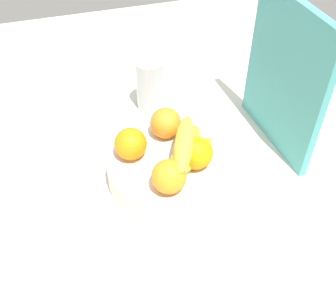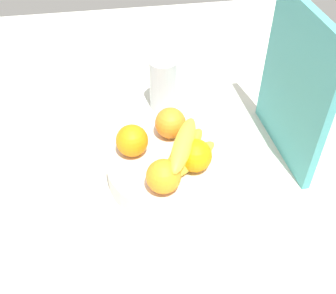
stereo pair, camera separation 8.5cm
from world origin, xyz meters
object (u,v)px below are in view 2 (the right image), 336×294
orange_front_right (162,177)px  orange_center (195,156)px  fruit_bowl (168,169)px  orange_front_left (132,141)px  orange_back_left (170,123)px  cutting_board (295,87)px  thermos_tumbler (163,84)px  banana_bunch (184,153)px

orange_front_right → orange_center: (-4.82, 7.82, 0.00)cm
fruit_bowl → orange_front_left: size_ratio=3.79×
orange_back_left → cutting_board: bearing=84.8°
fruit_bowl → orange_front_left: (-3.64, -7.45, 6.41)cm
orange_front_right → cutting_board: cutting_board is taller
orange_front_right → thermos_tumbler: size_ratio=0.50×
orange_center → cutting_board: size_ratio=0.20×
orange_front_left → banana_bunch: size_ratio=0.42×
orange_front_left → thermos_tumbler: size_ratio=0.50×
orange_front_left → cutting_board: 37.46cm
orange_back_left → thermos_tumbler: (-18.11, 1.00, -1.99)cm
orange_front_left → orange_front_right: 12.56cm
orange_center → orange_back_left: size_ratio=1.00×
orange_front_left → cutting_board: cutting_board is taller
orange_front_left → orange_back_left: bearing=116.0°
fruit_bowl → orange_center: (3.08, 5.35, 6.41)cm
thermos_tumbler → fruit_bowl: bearing=-6.2°
orange_front_right → orange_center: size_ratio=1.00×
fruit_bowl → cutting_board: size_ratio=0.76×
cutting_board → thermos_tumbler: cutting_board is taller
fruit_bowl → orange_front_right: 10.46cm
fruit_bowl → orange_back_left: (-8.16, 1.83, 6.41)cm
orange_center → orange_back_left: same height
thermos_tumbler → orange_center: bearing=4.9°
orange_center → thermos_tumbler: bearing=-175.1°
thermos_tumbler → orange_front_left: bearing=-24.4°
orange_back_left → thermos_tumbler: size_ratio=0.50×
orange_back_left → banana_bunch: bearing=6.9°
orange_center → orange_back_left: (-11.24, -3.51, 0.00)cm
banana_bunch → cutting_board: 28.25cm
orange_front_left → cutting_board: size_ratio=0.20×
orange_front_right → banana_bunch: 7.85cm
orange_front_right → cutting_board: (-13.58, 31.38, 8.78)cm
fruit_bowl → banana_bunch: banana_bunch is taller
banana_bunch → cutting_board: cutting_board is taller
cutting_board → orange_front_left: bearing=-91.0°
thermos_tumbler → orange_back_left: bearing=-3.2°
fruit_bowl → orange_back_left: orange_back_left is taller
orange_back_left → thermos_tumbler: bearing=176.8°
orange_front_right → orange_back_left: same height
orange_back_left → cutting_board: size_ratio=0.20×
orange_front_right → thermos_tumbler: 34.63cm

